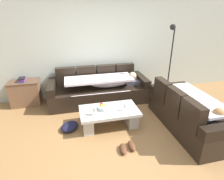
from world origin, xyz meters
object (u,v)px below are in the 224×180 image
object	(u,v)px
wine_glass_near_right	(125,106)
side_cabinet	(25,93)
wine_glass_near_left	(95,110)
coffee_table	(109,115)
couch_near_window	(189,113)
pair_of_shoes	(128,147)
book_stack_on_cabinet	(22,80)
floor_lamp	(170,58)
crumpled_garment	(70,126)
fruit_bowl	(104,107)
couch_along_wall	(100,89)
open_magazine	(119,109)

from	to	relation	value
wine_glass_near_right	side_cabinet	distance (m)	2.66
wine_glass_near_left	side_cabinet	distance (m)	2.20
coffee_table	wine_glass_near_right	bearing A→B (deg)	-21.61
couch_near_window	pair_of_shoes	size ratio (longest dim) A/B	6.09
book_stack_on_cabinet	floor_lamp	xyz separation A→B (m)	(3.75, -0.38, 0.43)
wine_glass_near_right	crumpled_garment	world-z (taller)	wine_glass_near_right
book_stack_on_cabinet	fruit_bowl	bearing A→B (deg)	-36.94
side_cabinet	book_stack_on_cabinet	xyz separation A→B (m)	(-0.02, -0.01, 0.37)
wine_glass_near_right	pair_of_shoes	xyz separation A→B (m)	(-0.15, -0.68, -0.45)
side_cabinet	wine_glass_near_left	bearing A→B (deg)	-45.14
couch_along_wall	open_magazine	distance (m)	1.23
open_magazine	book_stack_on_cabinet	world-z (taller)	book_stack_on_cabinet
wine_glass_near_right	crumpled_garment	size ratio (longest dim) A/B	0.42
book_stack_on_cabinet	pair_of_shoes	size ratio (longest dim) A/B	0.73
fruit_bowl	open_magazine	world-z (taller)	fruit_bowl
open_magazine	crumpled_garment	size ratio (longest dim) A/B	0.70
side_cabinet	open_magazine	bearing A→B (deg)	-34.79
couch_near_window	pair_of_shoes	distance (m)	1.50
open_magazine	crumpled_garment	xyz separation A→B (m)	(-1.02, 0.08, -0.33)
couch_along_wall	side_cabinet	bearing A→B (deg)	173.25
couch_along_wall	wine_glass_near_right	xyz separation A→B (m)	(0.27, -1.31, 0.17)
wine_glass_near_right	book_stack_on_cabinet	xyz separation A→B (m)	(-2.18, 1.53, 0.19)
couch_near_window	couch_along_wall	bearing A→B (deg)	43.39
coffee_table	floor_lamp	distance (m)	2.30
fruit_bowl	open_magazine	xyz separation A→B (m)	(0.30, -0.09, -0.04)
couch_near_window	wine_glass_near_left	world-z (taller)	couch_near_window
couch_along_wall	floor_lamp	size ratio (longest dim) A/B	1.30
couch_near_window	side_cabinet	size ratio (longest dim) A/B	2.71
wine_glass_near_right	side_cabinet	xyz separation A→B (m)	(-2.17, 1.54, -0.17)
pair_of_shoes	crumpled_garment	bearing A→B (deg)	138.72
wine_glass_near_left	wine_glass_near_right	xyz separation A→B (m)	(0.62, 0.02, 0.00)
couch_along_wall	couch_near_window	world-z (taller)	same
fruit_bowl	wine_glass_near_left	distance (m)	0.31
couch_near_window	open_magazine	distance (m)	1.44
coffee_table	wine_glass_near_left	xyz separation A→B (m)	(-0.32, -0.14, 0.26)
side_cabinet	floor_lamp	world-z (taller)	floor_lamp
couch_along_wall	pair_of_shoes	world-z (taller)	couch_along_wall
wine_glass_near_right	open_magazine	size ratio (longest dim) A/B	0.59
wine_glass_near_left	crumpled_garment	size ratio (longest dim) A/B	0.42
couch_near_window	book_stack_on_cabinet	bearing A→B (deg)	61.81
open_magazine	side_cabinet	size ratio (longest dim) A/B	0.39
book_stack_on_cabinet	side_cabinet	bearing A→B (deg)	29.24
couch_along_wall	fruit_bowl	world-z (taller)	couch_along_wall
floor_lamp	crumpled_garment	bearing A→B (deg)	-160.17
couch_along_wall	floor_lamp	distance (m)	2.01
couch_near_window	fruit_bowl	xyz separation A→B (m)	(-1.68, 0.51, 0.08)
couch_near_window	crumpled_garment	distance (m)	2.46
fruit_bowl	wine_glass_near_left	size ratio (longest dim) A/B	1.69
couch_along_wall	pair_of_shoes	distance (m)	2.01
crumpled_garment	wine_glass_near_right	bearing A→B (deg)	-8.87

